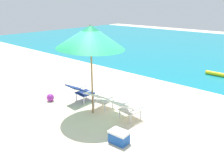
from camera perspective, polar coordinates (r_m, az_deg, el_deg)
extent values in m
plane|color=beige|center=(10.75, 13.16, 0.99)|extent=(40.00, 40.00, 0.00)
cylinder|color=yellow|center=(11.93, 25.17, 1.93)|extent=(1.60, 0.18, 0.18)
cube|color=navy|center=(8.25, -6.54, -2.15)|extent=(0.56, 0.55, 0.04)
cube|color=navy|center=(7.96, -8.73, -0.98)|extent=(0.57, 0.56, 0.27)
cylinder|color=silver|center=(8.58, -6.25, -2.34)|extent=(0.04, 0.04, 0.26)
cylinder|color=silver|center=(8.26, -4.42, -3.17)|extent=(0.04, 0.04, 0.26)
cylinder|color=silver|center=(8.36, -8.56, -3.04)|extent=(0.04, 0.04, 0.26)
cylinder|color=silver|center=(8.03, -6.77, -3.93)|extent=(0.04, 0.04, 0.26)
cube|color=silver|center=(8.40, -7.63, -0.90)|extent=(0.08, 0.50, 0.03)
cube|color=silver|center=(8.01, -5.47, -1.85)|extent=(0.08, 0.50, 0.03)
cube|color=silver|center=(7.61, -2.09, -3.91)|extent=(0.57, 0.55, 0.04)
cube|color=silver|center=(7.24, -3.92, -2.85)|extent=(0.57, 0.56, 0.27)
cylinder|color=silver|center=(7.94, -2.38, -4.05)|extent=(0.04, 0.04, 0.26)
cylinder|color=silver|center=(7.70, 0.18, -4.82)|extent=(0.04, 0.04, 0.26)
cylinder|color=silver|center=(7.65, -4.36, -5.04)|extent=(0.04, 0.04, 0.26)
cylinder|color=silver|center=(7.39, -1.75, -5.89)|extent=(0.04, 0.04, 0.26)
cube|color=silver|center=(7.72, -3.62, -2.63)|extent=(0.08, 0.50, 0.03)
cube|color=silver|center=(7.41, -0.53, -3.52)|extent=(0.08, 0.50, 0.03)
cube|color=silver|center=(6.96, 4.40, -6.24)|extent=(0.58, 0.57, 0.04)
cube|color=silver|center=(6.62, 2.18, -5.02)|extent=(0.59, 0.58, 0.27)
cylinder|color=silver|center=(7.30, 4.35, -6.28)|extent=(0.04, 0.04, 0.26)
cylinder|color=silver|center=(7.03, 6.87, -7.43)|extent=(0.04, 0.04, 0.26)
cylinder|color=silver|center=(7.04, 1.88, -7.24)|extent=(0.04, 0.04, 0.26)
cylinder|color=silver|center=(6.76, 4.40, -8.49)|extent=(0.04, 0.04, 0.26)
cube|color=silver|center=(7.08, 2.96, -4.68)|extent=(0.10, 0.50, 0.03)
cube|color=silver|center=(6.75, 5.98, -6.03)|extent=(0.10, 0.50, 0.03)
cylinder|color=olive|center=(7.05, -4.82, 0.59)|extent=(0.05, 0.05, 2.05)
cone|color=#1E9E60|center=(6.74, -5.13, 11.22)|extent=(2.65, 2.64, 0.72)
sphere|color=#4C3823|center=(6.71, -5.21, 13.67)|extent=(0.07, 0.07, 0.07)
sphere|color=purple|center=(8.48, -14.59, -3.16)|extent=(0.26, 0.26, 0.26)
cube|color=#194CA5|center=(5.91, 1.69, -12.83)|extent=(0.47, 0.33, 0.26)
cube|color=white|center=(5.83, 1.71, -11.50)|extent=(0.49, 0.35, 0.06)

